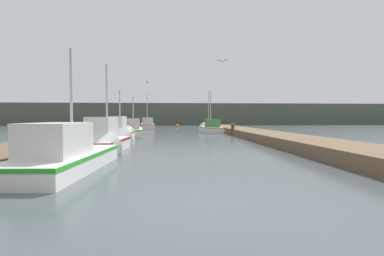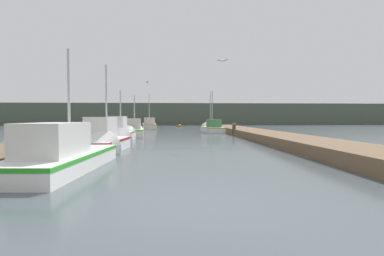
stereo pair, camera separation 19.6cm
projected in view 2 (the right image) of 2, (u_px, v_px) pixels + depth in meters
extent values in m
plane|color=#424C51|center=(199.00, 209.00, 5.03)|extent=(200.00, 200.00, 0.00)
cube|color=brown|center=(93.00, 136.00, 20.62)|extent=(2.73, 40.00, 0.51)
cube|color=brown|center=(264.00, 135.00, 21.34)|extent=(2.73, 40.00, 0.51)
cube|color=#4C5647|center=(176.00, 114.00, 65.65)|extent=(120.00, 16.00, 4.26)
cube|color=silver|center=(64.00, 162.00, 8.69)|extent=(1.99, 5.29, 0.51)
cube|color=green|center=(64.00, 155.00, 8.68)|extent=(2.02, 5.32, 0.10)
cone|color=silver|center=(98.00, 150.00, 11.80)|extent=(1.64, 1.13, 1.58)
cube|color=silver|center=(53.00, 139.00, 8.02)|extent=(1.40, 2.26, 0.89)
cylinder|color=#B2B2B7|center=(69.00, 100.00, 9.01)|extent=(0.08, 0.08, 3.09)
cube|color=silver|center=(105.00, 145.00, 13.55)|extent=(1.72, 4.28, 0.55)
cube|color=#AB1414|center=(105.00, 140.00, 13.54)|extent=(1.75, 4.32, 0.10)
cone|color=silver|center=(118.00, 141.00, 16.04)|extent=(1.43, 0.87, 1.39)
cube|color=silver|center=(101.00, 128.00, 12.99)|extent=(1.11, 1.68, 1.00)
cylinder|color=#B2B2B7|center=(106.00, 102.00, 13.79)|extent=(0.08, 0.08, 3.41)
cube|color=silver|center=(120.00, 137.00, 18.72)|extent=(1.36, 5.14, 0.60)
cube|color=#9A4D21|center=(120.00, 133.00, 18.71)|extent=(1.39, 5.17, 0.10)
cone|color=silver|center=(127.00, 134.00, 21.74)|extent=(1.27, 0.93, 1.26)
cube|color=silver|center=(117.00, 124.00, 18.05)|extent=(0.92, 1.60, 1.00)
cylinder|color=#B2B2B7|center=(120.00, 111.00, 19.04)|extent=(0.08, 0.08, 2.67)
cube|color=silver|center=(134.00, 132.00, 23.96)|extent=(1.85, 4.74, 0.62)
cube|color=green|center=(134.00, 129.00, 23.95)|extent=(1.88, 4.78, 0.10)
cone|color=silver|center=(136.00, 131.00, 26.81)|extent=(1.44, 1.27, 1.34)
cube|color=#B2AD9E|center=(134.00, 124.00, 23.37)|extent=(1.17, 1.67, 0.81)
cylinder|color=#B2B2B7|center=(134.00, 112.00, 24.25)|extent=(0.08, 0.08, 2.67)
cube|color=silver|center=(213.00, 130.00, 29.59)|extent=(1.78, 4.55, 0.58)
cube|color=gold|center=(213.00, 127.00, 29.58)|extent=(1.81, 4.58, 0.10)
cone|color=silver|center=(208.00, 129.00, 32.32)|extent=(1.50, 1.12, 1.44)
cube|color=#387A42|center=(214.00, 123.00, 29.01)|extent=(1.31, 1.77, 0.75)
cylinder|color=#B2B2B7|center=(212.00, 109.00, 29.85)|extent=(0.08, 0.08, 3.59)
cube|color=silver|center=(211.00, 128.00, 34.59)|extent=(1.56, 4.11, 0.59)
cube|color=maroon|center=(211.00, 126.00, 34.58)|extent=(1.59, 4.14, 0.10)
cone|color=silver|center=(209.00, 127.00, 37.10)|extent=(1.40, 1.00, 1.37)
cube|color=#99332D|center=(211.00, 122.00, 34.06)|extent=(0.92, 1.30, 0.71)
cylinder|color=#B2B2B7|center=(210.00, 108.00, 34.81)|extent=(0.08, 0.08, 3.93)
cube|color=silver|center=(149.00, 126.00, 38.62)|extent=(2.17, 5.15, 0.68)
cube|color=#A1741D|center=(149.00, 124.00, 38.61)|extent=(2.20, 5.19, 0.10)
cone|color=silver|center=(149.00, 126.00, 41.72)|extent=(1.71, 1.43, 1.59)
cube|color=#B2AD9E|center=(149.00, 121.00, 37.97)|extent=(1.48, 1.75, 0.81)
cylinder|color=#B2B2B7|center=(149.00, 108.00, 38.90)|extent=(0.08, 0.08, 3.99)
cylinder|color=#473523|center=(118.00, 129.00, 23.81)|extent=(0.21, 0.21, 1.21)
cylinder|color=silver|center=(118.00, 121.00, 23.78)|extent=(0.24, 0.24, 0.04)
cylinder|color=#473523|center=(106.00, 133.00, 18.47)|extent=(0.27, 0.27, 1.08)
cylinder|color=silver|center=(106.00, 124.00, 18.45)|extent=(0.32, 0.32, 0.04)
cylinder|color=#473523|center=(234.00, 130.00, 25.44)|extent=(0.29, 0.29, 0.94)
cylinder|color=silver|center=(234.00, 124.00, 25.42)|extent=(0.33, 0.33, 0.04)
sphere|color=#BF6513|center=(179.00, 126.00, 46.66)|extent=(0.59, 0.59, 0.59)
cylinder|color=black|center=(179.00, 122.00, 46.64)|extent=(0.06, 0.06, 0.50)
ellipsoid|color=white|center=(148.00, 82.00, 20.33)|extent=(0.29, 0.15, 0.12)
cube|color=gray|center=(148.00, 82.00, 20.46)|extent=(0.13, 0.28, 0.07)
cube|color=gray|center=(147.00, 82.00, 20.19)|extent=(0.13, 0.28, 0.07)
ellipsoid|color=white|center=(222.00, 61.00, 15.57)|extent=(0.19, 0.30, 0.12)
cube|color=gray|center=(220.00, 60.00, 15.58)|extent=(0.29, 0.17, 0.07)
cube|color=gray|center=(225.00, 60.00, 15.55)|extent=(0.29, 0.17, 0.07)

